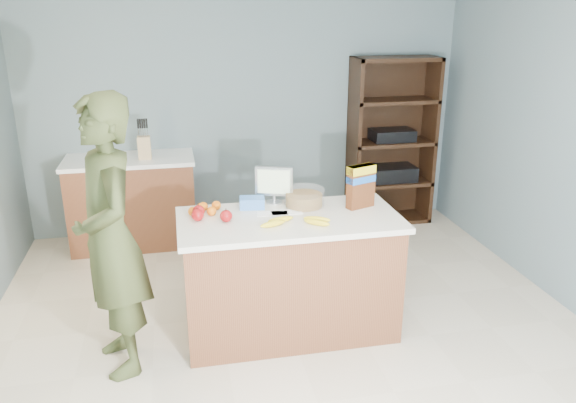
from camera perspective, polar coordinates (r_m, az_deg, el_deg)
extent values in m
cube|color=beige|center=(4.09, 1.03, -14.97)|extent=(4.50, 5.00, 0.02)
cube|color=slate|center=(5.94, -4.26, 9.06)|extent=(4.50, 0.02, 2.50)
cube|color=brown|center=(4.12, 0.14, -7.72)|extent=(1.50, 0.70, 0.86)
cube|color=silver|center=(3.94, 0.15, -1.88)|extent=(1.56, 0.76, 0.04)
cube|color=black|center=(4.31, 0.14, -12.22)|extent=(1.46, 0.66, 0.10)
cube|color=brown|center=(5.82, -15.44, -0.17)|extent=(1.20, 0.60, 0.86)
cube|color=white|center=(5.69, -15.84, 4.10)|extent=(1.24, 0.62, 0.04)
cube|color=black|center=(6.37, 9.87, 6.33)|extent=(0.90, 0.04, 1.80)
cube|color=black|center=(6.06, 6.68, 5.82)|extent=(0.04, 0.40, 1.80)
cube|color=black|center=(6.38, 14.07, 6.05)|extent=(0.04, 0.40, 1.80)
cube|color=black|center=(6.47, 10.00, -1.65)|extent=(0.90, 0.40, 0.04)
cube|color=black|center=(6.33, 10.22, 1.99)|extent=(0.90, 0.40, 0.04)
cube|color=black|center=(6.21, 10.47, 5.95)|extent=(0.90, 0.40, 0.04)
cube|color=black|center=(6.12, 10.73, 10.05)|extent=(0.90, 0.40, 0.04)
cube|color=black|center=(6.07, 10.99, 14.05)|extent=(0.90, 0.40, 0.04)
cube|color=black|center=(6.30, 10.28, 2.85)|extent=(0.55, 0.32, 0.16)
cube|color=black|center=(6.19, 10.51, 6.67)|extent=(0.45, 0.30, 0.12)
imported|color=#383F1F|center=(3.71, -17.61, -3.60)|extent=(0.62, 0.77, 1.83)
cube|color=tan|center=(5.59, -14.39, 5.33)|extent=(0.12, 0.10, 0.22)
cylinder|color=black|center=(5.55, -14.93, 6.85)|extent=(0.02, 0.02, 0.09)
cylinder|color=black|center=(5.55, -14.73, 6.86)|extent=(0.02, 0.02, 0.09)
cylinder|color=black|center=(5.55, -14.52, 6.88)|extent=(0.02, 0.02, 0.09)
cylinder|color=black|center=(5.55, -14.31, 6.89)|extent=(0.02, 0.02, 0.09)
cylinder|color=black|center=(5.55, -14.10, 6.91)|extent=(0.02, 0.02, 0.09)
cube|color=white|center=(4.00, -1.60, -1.25)|extent=(0.23, 0.14, 0.00)
cube|color=white|center=(4.02, -0.15, -1.08)|extent=(0.22, 0.12, 0.00)
ellipsoid|color=yellow|center=(3.83, -0.76, -1.84)|extent=(0.19, 0.08, 0.04)
ellipsoid|color=yellow|center=(3.76, -1.56, -2.28)|extent=(0.19, 0.10, 0.04)
ellipsoid|color=yellow|center=(3.84, 2.95, -1.81)|extent=(0.19, 0.12, 0.04)
ellipsoid|color=yellow|center=(3.79, 2.95, -2.13)|extent=(0.18, 0.15, 0.04)
sphere|color=maroon|center=(3.97, -9.07, -0.98)|extent=(0.09, 0.09, 0.09)
sphere|color=maroon|center=(3.86, -6.30, -1.48)|extent=(0.09, 0.09, 0.09)
sphere|color=maroon|center=(3.90, -9.18, -1.36)|extent=(0.09, 0.09, 0.09)
sphere|color=orange|center=(4.00, -9.65, -1.00)|extent=(0.07, 0.07, 0.07)
sphere|color=orange|center=(4.08, -8.60, -0.52)|extent=(0.07, 0.07, 0.07)
sphere|color=orange|center=(3.99, -7.77, -0.98)|extent=(0.07, 0.07, 0.07)
sphere|color=orange|center=(4.10, -7.29, -0.40)|extent=(0.07, 0.07, 0.07)
sphere|color=orange|center=(4.07, -8.83, -0.62)|extent=(0.07, 0.07, 0.07)
cube|color=blue|center=(4.11, -3.67, -0.12)|extent=(0.19, 0.14, 0.08)
cylinder|color=#267219|center=(4.14, 1.63, 0.16)|extent=(0.27, 0.27, 0.09)
cylinder|color=white|center=(4.14, 1.63, 0.42)|extent=(0.30, 0.30, 0.13)
cylinder|color=silver|center=(4.21, -1.40, -0.07)|extent=(0.12, 0.12, 0.01)
cylinder|color=silver|center=(4.20, -1.41, 0.33)|extent=(0.02, 0.02, 0.05)
cube|color=silver|center=(4.16, -1.42, 2.09)|extent=(0.28, 0.12, 0.22)
cube|color=yellow|center=(4.14, -1.46, 2.00)|extent=(0.23, 0.08, 0.18)
cube|color=#592B14|center=(4.11, 7.40, 1.51)|extent=(0.22, 0.14, 0.32)
cube|color=yellow|center=(4.07, 7.48, 3.23)|extent=(0.23, 0.15, 0.06)
cube|color=blue|center=(4.09, 7.44, 2.29)|extent=(0.23, 0.15, 0.05)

